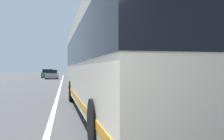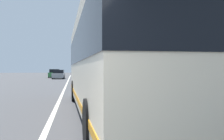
# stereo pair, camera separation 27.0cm
# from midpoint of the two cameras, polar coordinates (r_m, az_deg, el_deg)

# --- Properties ---
(sidewalk_curb) EXTENTS (110.00, 3.60, 0.14)m
(sidewalk_curb) POSITION_cam_midpoint_polar(r_m,az_deg,el_deg) (13.36, 20.29, -6.25)
(sidewalk_curb) COLOR #B2ADA3
(sidewalk_curb) RESTS_ON ground
(lane_divider_line) EXTENTS (110.00, 0.16, 0.01)m
(lane_divider_line) POSITION_cam_midpoint_polar(r_m,az_deg,el_deg) (11.76, -11.13, -7.45)
(lane_divider_line) COLOR silver
(lane_divider_line) RESTS_ON ground
(coach_bus) EXTENTS (12.42, 2.99, 3.41)m
(coach_bus) POSITION_cam_midpoint_polar(r_m,az_deg,el_deg) (9.21, 0.95, 2.50)
(coach_bus) COLOR beige
(coach_bus) RESTS_ON ground
(car_far_distant) EXTENTS (4.39, 1.91, 1.43)m
(car_far_distant) POSITION_cam_midpoint_polar(r_m,az_deg,el_deg) (42.78, -11.35, -0.96)
(car_far_distant) COLOR gray
(car_far_distant) RESTS_ON ground
(car_behind_bus) EXTENTS (4.44, 1.99, 1.53)m
(car_behind_bus) POSITION_cam_midpoint_polar(r_m,az_deg,el_deg) (48.56, -12.21, -0.78)
(car_behind_bus) COLOR #2D7238
(car_behind_bus) RESTS_ON ground
(roadside_tree_mid_block) EXTENTS (3.39, 3.39, 6.22)m
(roadside_tree_mid_block) POSITION_cam_midpoint_polar(r_m,az_deg,el_deg) (18.23, 13.21, 9.47)
(roadside_tree_mid_block) COLOR brown
(roadside_tree_mid_block) RESTS_ON ground
(roadside_tree_far_block) EXTENTS (3.77, 3.77, 6.37)m
(roadside_tree_far_block) POSITION_cam_midpoint_polar(r_m,az_deg,el_deg) (26.59, 5.04, 6.48)
(roadside_tree_far_block) COLOR brown
(roadside_tree_far_block) RESTS_ON ground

